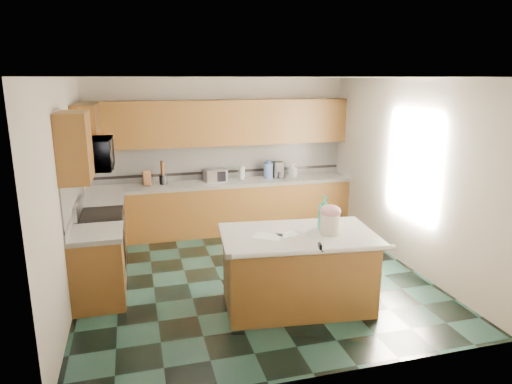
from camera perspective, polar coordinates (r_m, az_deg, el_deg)
name	(u,v)px	position (r m, az deg, el deg)	size (l,w,h in m)	color
floor	(252,276)	(6.49, -0.47, -10.46)	(4.60, 4.60, 0.00)	black
ceiling	(252,77)	(5.90, -0.53, 14.13)	(4.60, 4.60, 0.00)	white
wall_back	(219,155)	(8.28, -4.60, 4.67)	(4.60, 0.04, 2.70)	beige
wall_front	(321,240)	(3.94, 8.16, -5.98)	(4.60, 0.04, 2.70)	beige
wall_left	(65,193)	(5.92, -22.76, -0.15)	(0.04, 4.60, 2.70)	beige
wall_right	(406,173)	(7.00, 18.21, 2.29)	(0.04, 4.60, 2.70)	beige
back_base_cab	(224,208)	(8.17, -4.06, -2.06)	(4.60, 0.60, 0.86)	#4A2D13
back_countertop	(223,183)	(8.06, -4.11, 1.09)	(4.60, 0.64, 0.06)	silver
back_upper_cab	(221,123)	(8.02, -4.44, 8.63)	(4.60, 0.33, 0.78)	#4A2D13
back_backsplash	(220,161)	(8.27, -4.55, 3.85)	(4.60, 0.02, 0.63)	silver
back_accent_band	(220,172)	(8.30, -4.51, 2.52)	(4.60, 0.01, 0.05)	black
left_base_cab_rear	(104,230)	(7.37, -18.41, -4.56)	(0.60, 0.82, 0.86)	#4A2D13
left_counter_rear	(102,201)	(7.25, -18.69, -1.11)	(0.64, 0.82, 0.06)	silver
left_base_cab_front	(98,270)	(5.94, -19.11, -9.15)	(0.60, 0.72, 0.86)	#4A2D13
left_counter_front	(95,234)	(5.78, -19.47, -4.94)	(0.64, 0.72, 0.06)	silver
left_backsplash	(74,192)	(6.48, -21.80, 0.03)	(0.02, 2.30, 0.63)	silver
left_accent_band	(76,206)	(6.52, -21.60, -1.63)	(0.01, 2.30, 0.05)	black
left_upper_cab_rear	(87,131)	(7.20, -20.37, 7.19)	(0.33, 1.09, 0.78)	#4A2D13
left_upper_cab_front	(75,147)	(5.56, -21.74, 5.29)	(0.33, 0.72, 0.78)	#4A2D13
range_body	(102,248)	(6.62, -18.74, -6.60)	(0.60, 0.76, 0.88)	#B7B7BC
range_oven_door	(124,248)	(6.62, -16.20, -6.78)	(0.02, 0.68, 0.55)	black
range_cooktop	(99,215)	(6.48, -19.06, -2.79)	(0.62, 0.78, 0.04)	black
range_handle	(124,222)	(6.50, -16.16, -3.63)	(0.02, 0.02, 0.66)	#B7B7BC
range_backguard	(77,208)	(6.48, -21.43, -1.91)	(0.06, 0.76, 0.18)	#B7B7BC
microwave	(93,154)	(6.30, -19.66, 4.48)	(0.73, 0.50, 0.41)	#B7B7BC
island_base	(297,272)	(5.58, 5.16, -9.90)	(1.70, 0.97, 0.86)	#4A2D13
island_top	(298,236)	(5.41, 5.26, -5.45)	(1.80, 1.07, 0.06)	silver
island_bullnose	(315,252)	(4.95, 7.44, -7.43)	(0.06, 0.06, 1.80)	silver
treat_jar	(330,224)	(5.41, 9.23, -3.95)	(0.22, 0.22, 0.24)	#F3E7C9
treat_jar_lid	(330,211)	(5.36, 9.30, -2.38)	(0.24, 0.24, 0.15)	pink
treat_jar_knob	(331,207)	(5.35, 9.32, -1.86)	(0.03, 0.03, 0.08)	tan
treat_jar_knob_end_l	(327,207)	(5.33, 8.92, -1.89)	(0.04, 0.04, 0.04)	tan
treat_jar_knob_end_r	(334,207)	(5.36, 9.71, -1.82)	(0.04, 0.04, 0.04)	tan
soap_bottle_island	(324,213)	(5.51, 8.51, -2.59)	(0.16, 0.16, 0.41)	teal
paper_sheet_a	(288,234)	(5.35, 4.07, -5.32)	(0.24, 0.18, 0.00)	white
paper_sheet_b	(268,236)	(5.28, 1.46, -5.54)	(0.32, 0.24, 0.00)	white
clamp_body	(320,247)	(4.97, 8.00, -6.84)	(0.03, 0.09, 0.08)	black
clamp_handle	(322,251)	(4.93, 8.24, -7.27)	(0.01, 0.01, 0.06)	black
knife_block	(147,178)	(7.94, -13.46, 1.67)	(0.13, 0.11, 0.25)	#472814
utensil_crock	(163,179)	(7.98, -11.51, 1.55)	(0.13, 0.13, 0.17)	black
utensil_bundle	(163,168)	(7.94, -11.58, 2.99)	(0.08, 0.08, 0.24)	#472814
toaster_oven	(215,175)	(8.05, -5.15, 2.07)	(0.38, 0.26, 0.22)	#B7B7BC
toaster_oven_door	(216,177)	(7.94, -4.99, 1.90)	(0.34, 0.01, 0.18)	black
paper_towel	(242,173)	(8.20, -1.77, 2.41)	(0.11, 0.11, 0.24)	white
paper_towel_base	(242,179)	(8.22, -1.76, 1.65)	(0.16, 0.16, 0.01)	#B7B7BC
water_jug	(268,171)	(8.28, 1.55, 2.69)	(0.17, 0.17, 0.28)	#5272AD
water_jug_neck	(268,162)	(8.25, 1.55, 3.80)	(0.08, 0.08, 0.04)	#5272AD
coffee_maker	(278,170)	(8.35, 2.71, 2.82)	(0.17, 0.19, 0.30)	black
coffee_carafe	(278,175)	(8.33, 2.79, 2.17)	(0.12, 0.12, 0.12)	black
soap_bottle_back	(293,170)	(8.42, 4.66, 2.74)	(0.12, 0.12, 0.26)	white
soap_back_cap	(293,162)	(8.39, 4.68, 3.70)	(0.02, 0.02, 0.03)	red
window_light_proxy	(413,165)	(6.79, 19.01, 3.18)	(0.02, 1.40, 1.10)	white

